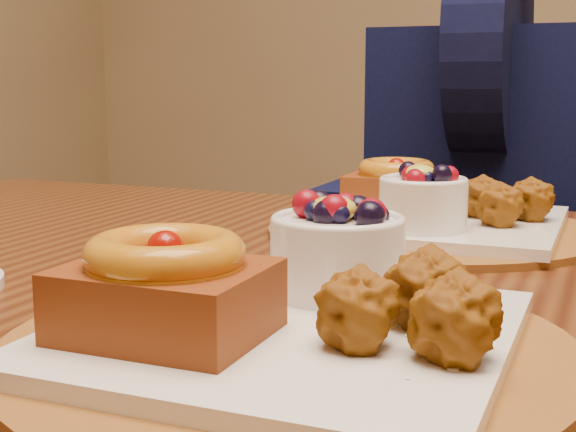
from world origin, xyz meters
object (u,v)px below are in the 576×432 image
(dining_table, at_px, (379,359))
(diner, at_px, (488,133))
(place_setting_far, at_px, (430,212))
(chair_far, at_px, (576,293))
(place_setting_near, at_px, (286,307))

(dining_table, xyz_separation_m, diner, (-0.02, 0.74, 0.16))
(place_setting_far, distance_m, diner, 0.53)
(dining_table, distance_m, chair_far, 0.82)
(dining_table, relative_size, place_setting_far, 4.21)
(place_setting_near, relative_size, diner, 0.48)
(place_setting_near, relative_size, chair_far, 0.38)
(dining_table, bearing_deg, place_setting_far, 90.83)
(place_setting_far, bearing_deg, chair_far, 76.10)
(dining_table, relative_size, chair_far, 1.60)
(chair_far, bearing_deg, dining_table, -119.59)
(dining_table, xyz_separation_m, place_setting_far, (-0.00, 0.21, 0.10))
(diner, bearing_deg, dining_table, -84.19)
(place_setting_far, height_order, chair_far, chair_far)
(dining_table, relative_size, place_setting_near, 4.21)
(dining_table, height_order, chair_far, chair_far)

